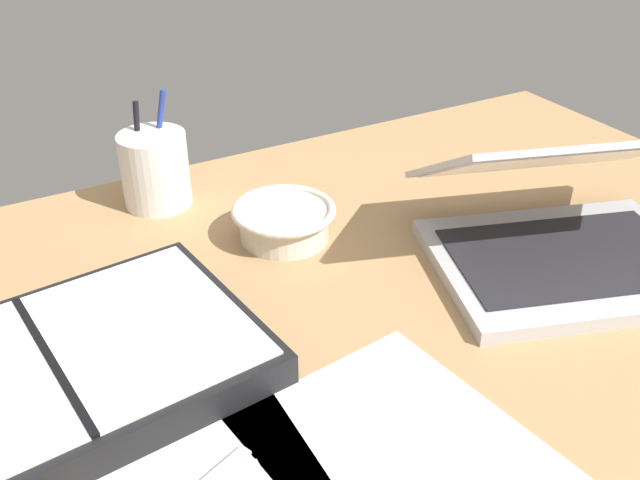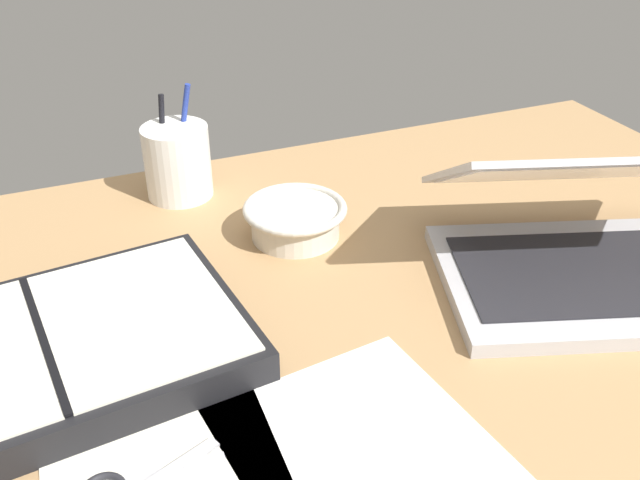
{
  "view_description": "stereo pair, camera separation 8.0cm",
  "coord_description": "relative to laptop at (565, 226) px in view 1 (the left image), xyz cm",
  "views": [
    {
      "loc": [
        -33.24,
        -50.06,
        50.8
      ],
      "look_at": [
        0.19,
        9.8,
        9.0
      ],
      "focal_mm": 40.0,
      "sensor_mm": 36.0,
      "label": 1
    },
    {
      "loc": [
        -26.02,
        -53.55,
        50.8
      ],
      "look_at": [
        0.19,
        9.8,
        9.0
      ],
      "focal_mm": 40.0,
      "sensor_mm": 36.0,
      "label": 2
    }
  ],
  "objects": [
    {
      "name": "laptop",
      "position": [
        0.0,
        0.0,
        0.0
      ],
      "size": [
        39.51,
        37.64,
        18.74
      ],
      "rotation": [
        0.0,
        0.0,
        -0.32
      ],
      "color": "#B7B7BC",
      "rests_on": "desk_top"
    },
    {
      "name": "planner",
      "position": [
        -59.92,
        6.69,
        -3.07
      ],
      "size": [
        41.95,
        30.03,
        3.99
      ],
      "rotation": [
        0.0,
        0.0,
        0.11
      ],
      "color": "black",
      "rests_on": "desk_top"
    },
    {
      "name": "paper_sheet_front",
      "position": [
        -34.95,
        -17.32,
        -4.89
      ],
      "size": [
        25.25,
        30.48,
        0.16
      ],
      "primitive_type": "cube",
      "rotation": [
        0.0,
        0.0,
        0.13
      ],
      "color": "white",
      "rests_on": "desk_top"
    },
    {
      "name": "desk_top",
      "position": [
        -29.59,
        -1.05,
        -5.97
      ],
      "size": [
        140.0,
        100.0,
        2.0
      ],
      "primitive_type": "cube",
      "color": "tan",
      "rests_on": "ground"
    },
    {
      "name": "pen_cup",
      "position": [
        -38.97,
        39.14,
        0.35
      ],
      "size": [
        9.46,
        9.46,
        16.13
      ],
      "color": "white",
      "rests_on": "desk_top"
    },
    {
      "name": "bowl",
      "position": [
        -27.62,
        21.58,
        -2.34
      ],
      "size": [
        13.64,
        13.64,
        4.7
      ],
      "color": "silver",
      "rests_on": "desk_top"
    }
  ]
}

